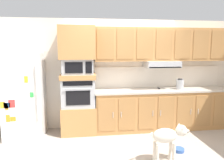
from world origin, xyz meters
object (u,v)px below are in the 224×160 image
microwave (78,67)px  electric_kettle (180,84)px  built_in_oven (78,92)px  dog (168,136)px  screwdriver (159,88)px  refrigerator (24,95)px  dog_food_bowl (179,150)px

microwave → electric_kettle: bearing=-1.2°
built_in_oven → dog: (1.46, -1.47, -0.46)m
built_in_oven → dog: 2.12m
built_in_oven → microwave: size_ratio=1.09×
electric_kettle → dog: 1.75m
screwdriver → electric_kettle: bearing=-11.4°
microwave → refrigerator: bearing=-176.5°
dog_food_bowl → electric_kettle: bearing=66.0°
refrigerator → electric_kettle: refrigerator is taller
screwdriver → built_in_oven: bearing=-178.6°
refrigerator → dog_food_bowl: 3.22m
built_in_oven → refrigerator: bearing=-176.5°
refrigerator → dog: 2.96m
refrigerator → dog_food_bowl: (2.91, -1.10, -0.85)m
dog → dog_food_bowl: dog is taller
electric_kettle → microwave: bearing=178.8°
microwave → dog_food_bowl: microwave is taller
electric_kettle → screwdriver: bearing=168.6°
refrigerator → built_in_oven: size_ratio=2.51×
dog → electric_kettle: bearing=57.2°
dog → dog_food_bowl: (0.34, 0.31, -0.41)m
microwave → screwdriver: (1.84, 0.04, -0.53)m
refrigerator → screwdriver: 2.95m
microwave → dog_food_bowl: 2.58m
refrigerator → microwave: refrigerator is taller
electric_kettle → dog: bearing=-120.5°
microwave → electric_kettle: (2.30, -0.05, -0.43)m
microwave → dog_food_bowl: (1.80, -1.16, -1.43)m
refrigerator → dog_food_bowl: refrigerator is taller
microwave → dog_food_bowl: bearing=-32.9°
screwdriver → dog: screwdriver is taller
screwdriver → dog: (-0.38, -1.51, -0.50)m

